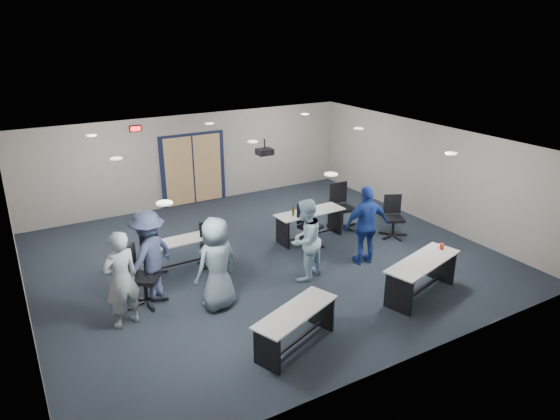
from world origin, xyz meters
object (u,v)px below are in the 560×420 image
table_back_right (309,220)px  person_lightblue (305,240)px  table_front_right (422,271)px  table_back_left (185,248)px  chair_back_b (210,247)px  chair_loose_left (144,276)px  person_plaid (217,264)px  chair_back_c (311,225)px  person_gray (121,280)px  person_navy (366,225)px  chair_back_a (151,255)px  chair_back_d (343,207)px  chair_loose_right (394,217)px  table_front_left (296,322)px  person_back (149,256)px

table_back_right → person_lightblue: (-1.24, -1.71, 0.38)m
table_front_right → table_back_left: 5.13m
table_back_right → chair_back_b: bearing=-177.0°
chair_loose_left → person_plaid: size_ratio=0.65×
chair_back_c → person_gray: 4.98m
person_plaid → person_lightblue: (2.07, 0.14, -0.03)m
table_back_left → person_navy: 4.10m
table_back_right → chair_back_a: size_ratio=1.94×
chair_back_a → chair_back_b: 1.29m
table_back_right → chair_back_d: chair_back_d is taller
table_back_left → chair_loose_right: bearing=-12.5°
chair_back_a → chair_loose_left: bearing=-98.7°
chair_back_a → table_front_right: bearing=-26.1°
table_back_left → chair_back_b: (0.47, -0.35, 0.05)m
chair_back_c → person_gray: bearing=179.7°
table_front_left → chair_back_a: 4.01m
chair_back_a → person_navy: (4.39, -1.85, 0.44)m
chair_loose_left → person_navy: bearing=-63.8°
person_plaid → person_navy: bearing=166.8°
chair_back_d → person_navy: person_navy is taller
chair_back_a → chair_loose_left: size_ratio=0.80×
table_back_right → person_navy: (0.35, -1.77, 0.41)m
chair_back_c → person_plaid: person_plaid is taller
chair_back_c → person_back: size_ratio=0.59×
chair_back_a → chair_loose_right: bearing=2.8°
table_back_left → person_plaid: size_ratio=0.89×
table_front_right → chair_back_b: size_ratio=1.99×
chair_back_a → person_navy: bearing=-10.0°
chair_loose_left → table_back_left: bearing=-12.0°
chair_loose_left → person_plaid: 1.47m
chair_back_b → chair_back_c: chair_back_c is taller
person_back → chair_back_c: bearing=154.2°
table_back_left → chair_back_c: 3.09m
person_back → table_back_right: bearing=158.6°
person_back → table_front_left: bearing=86.8°
table_back_left → chair_back_a: chair_back_a is taller
table_back_right → chair_back_a: (-4.04, 0.09, -0.04)m
table_front_right → person_navy: size_ratio=1.09×
table_back_left → chair_loose_right: chair_loose_right is taller
table_front_right → table_back_right: table_back_right is taller
chair_loose_left → person_gray: person_gray is taller
chair_loose_right → person_back: person_back is taller
table_back_left → chair_back_d: 4.42m
person_lightblue → person_back: person_back is taller
table_front_left → person_plaid: 1.99m
chair_back_c → chair_back_d: size_ratio=0.90×
chair_loose_left → person_back: (0.18, 0.17, 0.32)m
table_front_right → person_navy: person_navy is taller
table_back_right → chair_loose_left: 4.60m
table_front_right → person_back: person_back is taller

